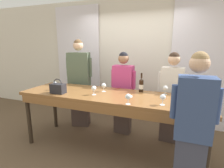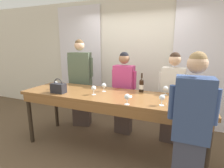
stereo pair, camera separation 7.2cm
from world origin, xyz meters
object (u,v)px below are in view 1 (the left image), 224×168
Objects in this scene: guest_pink_top at (123,92)px; guest_olive_jacket at (80,84)px; wine_glass_center_left at (104,86)px; guest_cream_sweater at (171,96)px; wine_glass_front_mid at (55,84)px; wine_glass_front_left at (165,88)px; wine_glass_center_mid at (94,89)px; wine_glass_back_left at (163,98)px; handbag at (58,88)px; host_pouring at (192,132)px; wine_glass_center_right at (128,97)px; wine_glass_front_right at (196,98)px; wine_bottle at (141,85)px; tasting_bar at (110,100)px.

guest_olive_jacket is at bearing 180.00° from guest_pink_top.
guest_cream_sweater reaches higher than wine_glass_center_left.
wine_glass_front_mid is 0.09× the size of guest_cream_sweater.
wine_glass_center_mid is (-1.06, -0.42, -0.00)m from wine_glass_front_left.
wine_glass_front_mid is at bearing 175.45° from wine_glass_back_left.
host_pouring is at bearing -12.41° from handbag.
host_pouring is at bearing -22.27° from wine_glass_center_right.
wine_glass_front_right and wine_glass_center_right have the same top height.
wine_glass_front_right is 0.81m from guest_cream_sweater.
wine_glass_front_mid is 1.86m from wine_glass_back_left.
wine_bottle is 0.19× the size of host_pouring.
guest_pink_top reaches higher than tasting_bar.
guest_pink_top is at bearing 34.74° from wine_glass_front_mid.
guest_olive_jacket is (-0.79, 0.52, -0.13)m from wine_glass_center_left.
wine_glass_back_left is 0.09× the size of host_pouring.
wine_glass_center_mid is at bearing 158.88° from wine_glass_center_right.
wine_glass_front_mid is at bearing -166.91° from wine_glass_center_left.
wine_glass_front_right and wine_glass_back_left have the same top height.
host_pouring is (0.78, -0.32, -0.20)m from wine_glass_center_right.
guest_cream_sweater is (0.93, 0.66, -0.03)m from tasting_bar.
wine_bottle is at bearing 16.01° from wine_glass_front_mid.
wine_bottle is at bearing 34.35° from wine_glass_center_mid.
wine_bottle reaches higher than wine_glass_center_left.
wine_glass_front_right is at bearing -26.47° from wine_bottle.
wine_glass_front_left is at bearing 57.17° from wine_glass_center_right.
wine_glass_center_right is 1.69m from guest_olive_jacket.
wine_glass_center_mid is 0.09× the size of host_pouring.
wine_glass_front_mid and wine_glass_center_mid have the same top height.
wine_glass_front_left is at bearing 90.60° from wine_glass_back_left.
guest_cream_sweater reaches higher than tasting_bar.
wine_glass_front_right is (2.26, 0.01, -0.00)m from wine_glass_front_mid.
wine_glass_center_mid is 1.05m from guest_olive_jacket.
host_pouring reaches higher than wine_glass_center_mid.
host_pouring is (1.19, -0.67, -0.01)m from tasting_bar.
wine_glass_center_left is (-0.60, -0.22, -0.01)m from wine_bottle.
wine_glass_front_right is at bearing -7.51° from wine_glass_center_left.
wine_glass_back_left is at bearing -14.14° from tasting_bar.
wine_glass_center_right is at bearing 157.73° from host_pouring.
wine_bottle reaches higher than wine_glass_center_right.
guest_olive_jacket reaches higher than handbag.
guest_olive_jacket is 1.88m from guest_cream_sweater.
guest_cream_sweater is at bearing 33.35° from wine_glass_center_mid.
wine_glass_front_mid is 2.26m from wine_glass_front_right.
wine_glass_front_right is 0.65m from host_pouring.
wine_glass_front_left is 1.07m from host_pouring.
wine_glass_center_left is (0.85, 0.20, -0.00)m from wine_glass_front_mid.
tasting_bar is 0.60m from wine_bottle.
wine_glass_front_left is at bearing 109.58° from host_pouring.
tasting_bar is at bearing 3.65° from wine_glass_front_mid.
wine_bottle is 2.19× the size of wine_glass_front_right.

